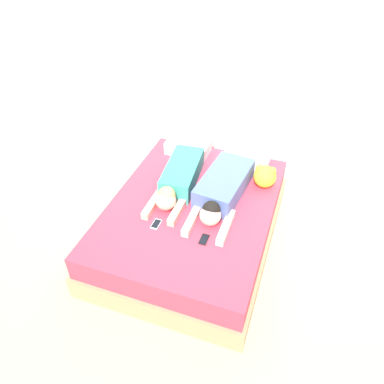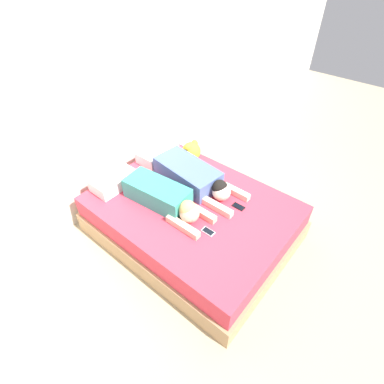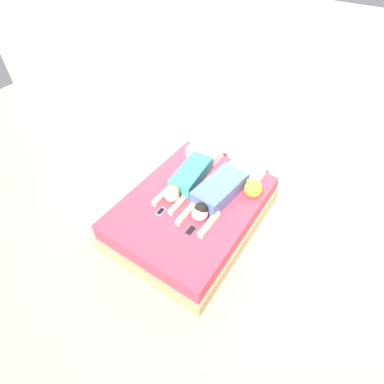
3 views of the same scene
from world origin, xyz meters
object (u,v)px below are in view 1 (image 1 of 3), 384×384
at_px(pillow_head_right, 247,158).
at_px(cell_phone_left, 156,224).
at_px(cell_phone_right, 204,239).
at_px(pillow_head_left, 188,147).
at_px(person_left, 178,180).
at_px(plush_toy, 265,176).
at_px(bed, 192,222).
at_px(person_right, 222,190).

xyz_separation_m(pillow_head_right, cell_phone_left, (-0.56, -1.24, -0.07)).
xyz_separation_m(cell_phone_left, cell_phone_right, (0.48, -0.03, 0.00)).
relative_size(pillow_head_left, person_left, 0.47).
xyz_separation_m(pillow_head_left, person_left, (0.14, -0.67, 0.04)).
distance_m(person_left, cell_phone_left, 0.58).
height_order(person_left, cell_phone_right, person_left).
bearing_deg(plush_toy, person_left, -157.76).
relative_size(bed, pillow_head_left, 4.32).
xyz_separation_m(bed, cell_phone_right, (0.26, -0.42, 0.26)).
distance_m(cell_phone_left, cell_phone_right, 0.48).
bearing_deg(cell_phone_left, pillow_head_left, 96.12).
distance_m(person_left, plush_toy, 0.89).
relative_size(pillow_head_left, cell_phone_right, 3.79).
bearing_deg(person_left, cell_phone_left, -90.33).
xyz_separation_m(person_left, cell_phone_left, (-0.00, -0.57, -0.10)).
height_order(person_right, cell_phone_right, person_right).
height_order(pillow_head_left, plush_toy, plush_toy).
xyz_separation_m(person_right, plush_toy, (0.36, 0.34, 0.01)).
bearing_deg(pillow_head_left, pillow_head_right, 0.00).
distance_m(bed, person_right, 0.47).
bearing_deg(pillow_head_right, plush_toy, -52.19).
bearing_deg(plush_toy, bed, -139.47).
bearing_deg(cell_phone_left, person_right, 50.27).
distance_m(bed, pillow_head_right, 0.98).
xyz_separation_m(pillow_head_right, cell_phone_right, (-0.09, -1.27, -0.07)).
distance_m(pillow_head_left, person_right, 0.90).
height_order(person_left, person_right, person_left).
relative_size(cell_phone_left, plush_toy, 0.53).
distance_m(pillow_head_right, person_right, 0.69).
height_order(bed, cell_phone_left, cell_phone_left).
xyz_separation_m(bed, person_right, (0.25, 0.17, 0.36)).
bearing_deg(cell_phone_right, bed, 122.00).
height_order(pillow_head_right, plush_toy, plush_toy).
bearing_deg(person_right, cell_phone_left, -129.73).
distance_m(bed, plush_toy, 0.88).
bearing_deg(pillow_head_right, cell_phone_left, -114.52).
bearing_deg(cell_phone_right, pillow_head_right, 86.08).
xyz_separation_m(person_right, cell_phone_left, (-0.46, -0.56, -0.10)).
xyz_separation_m(pillow_head_left, plush_toy, (0.96, -0.33, 0.05)).
xyz_separation_m(pillow_head_right, person_right, (-0.10, -0.68, 0.04)).
bearing_deg(person_left, person_right, -1.21).
bearing_deg(plush_toy, cell_phone_right, -110.28).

